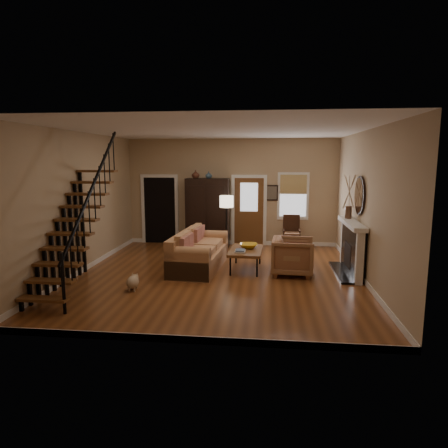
# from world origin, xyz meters

# --- Properties ---
(room) EXTENTS (7.00, 7.33, 3.30)m
(room) POSITION_xyz_m (-0.41, 1.76, 1.51)
(room) COLOR brown
(room) RESTS_ON ground
(staircase) EXTENTS (0.94, 2.80, 3.20)m
(staircase) POSITION_xyz_m (-2.78, -1.30, 1.60)
(staircase) COLOR brown
(staircase) RESTS_ON ground
(fireplace) EXTENTS (0.33, 1.95, 2.30)m
(fireplace) POSITION_xyz_m (3.13, 0.50, 0.74)
(fireplace) COLOR black
(fireplace) RESTS_ON ground
(armoire) EXTENTS (1.30, 0.60, 2.10)m
(armoire) POSITION_xyz_m (-0.70, 3.15, 1.05)
(armoire) COLOR black
(armoire) RESTS_ON ground
(vase_a) EXTENTS (0.24, 0.24, 0.25)m
(vase_a) POSITION_xyz_m (-1.05, 3.05, 2.22)
(vase_a) COLOR #4C2619
(vase_a) RESTS_ON armoire
(vase_b) EXTENTS (0.20, 0.20, 0.21)m
(vase_b) POSITION_xyz_m (-0.65, 3.05, 2.21)
(vase_b) COLOR #334C60
(vase_b) RESTS_ON armoire
(sofa) EXTENTS (1.20, 2.43, 0.88)m
(sofa) POSITION_xyz_m (-0.53, 0.58, 0.44)
(sofa) COLOR tan
(sofa) RESTS_ON ground
(coffee_table) EXTENTS (0.82, 1.35, 0.51)m
(coffee_table) POSITION_xyz_m (0.62, 0.58, 0.25)
(coffee_table) COLOR brown
(coffee_table) RESTS_ON ground
(bowl) EXTENTS (0.45, 0.45, 0.11)m
(bowl) POSITION_xyz_m (0.67, 0.73, 0.56)
(bowl) COLOR gold
(bowl) RESTS_ON coffee_table
(books) EXTENTS (0.24, 0.33, 0.06)m
(books) POSITION_xyz_m (0.50, 0.28, 0.54)
(books) COLOR beige
(books) RESTS_ON coffee_table
(armchair_left) EXTENTS (1.02, 0.99, 0.87)m
(armchair_left) POSITION_xyz_m (1.73, 0.28, 0.43)
(armchair_left) COLOR brown
(armchair_left) RESTS_ON ground
(armchair_right) EXTENTS (0.84, 0.82, 0.69)m
(armchair_right) POSITION_xyz_m (1.67, 0.98, 0.34)
(armchair_right) COLOR brown
(armchair_right) RESTS_ON ground
(floor_lamp) EXTENTS (0.44, 0.44, 1.67)m
(floor_lamp) POSITION_xyz_m (-0.01, 2.07, 0.84)
(floor_lamp) COLOR black
(floor_lamp) RESTS_ON ground
(side_chair) EXTENTS (0.54, 0.54, 1.02)m
(side_chair) POSITION_xyz_m (1.85, 2.95, 0.51)
(side_chair) COLOR #321B10
(side_chair) RESTS_ON ground
(dog) EXTENTS (0.29, 0.45, 0.31)m
(dog) POSITION_xyz_m (-1.61, -1.24, 0.15)
(dog) COLOR tan
(dog) RESTS_ON ground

